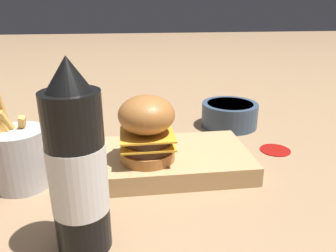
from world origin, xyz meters
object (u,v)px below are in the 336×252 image
at_px(fries_basket, 20,157).
at_px(spoon, 74,138).
at_px(serving_board, 168,160).
at_px(ketchup_bottle, 78,170).
at_px(burger, 147,128).
at_px(side_bowl, 229,114).

height_order(fries_basket, spoon, fries_basket).
relative_size(serving_board, ketchup_bottle, 1.23).
height_order(burger, side_bowl, burger).
bearing_deg(ketchup_bottle, side_bowl, 51.56).
xyz_separation_m(ketchup_bottle, spoon, (-0.06, 0.35, -0.10)).
bearing_deg(serving_board, fries_basket, -174.18).
bearing_deg(burger, serving_board, 32.89).
distance_m(ketchup_bottle, spoon, 0.37).
height_order(fries_basket, side_bowl, fries_basket).
relative_size(ketchup_bottle, side_bowl, 1.74).
height_order(burger, fries_basket, fries_basket).
relative_size(burger, ketchup_bottle, 0.48).
bearing_deg(side_bowl, serving_board, -131.69).
bearing_deg(serving_board, side_bowl, 48.31).
bearing_deg(fries_basket, spoon, 72.49).
distance_m(serving_board, burger, 0.09).
bearing_deg(side_bowl, fries_basket, -152.02).
distance_m(side_bowl, spoon, 0.38).
distance_m(fries_basket, spoon, 0.20).
bearing_deg(spoon, burger, 8.86).
distance_m(burger, fries_basket, 0.21).
xyz_separation_m(serving_board, side_bowl, (0.18, 0.20, 0.01)).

